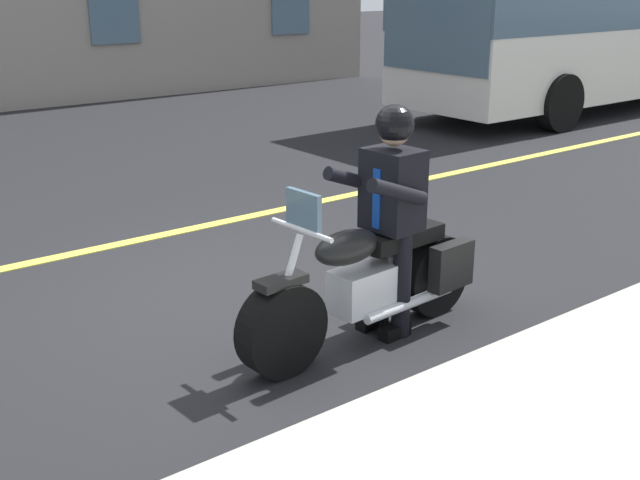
# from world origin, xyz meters

# --- Properties ---
(ground_plane) EXTENTS (80.00, 80.00, 0.00)m
(ground_plane) POSITION_xyz_m (0.00, 0.00, 0.00)
(ground_plane) COLOR black
(lane_center_stripe) EXTENTS (60.00, 0.16, 0.01)m
(lane_center_stripe) POSITION_xyz_m (0.00, -2.00, 0.01)
(lane_center_stripe) COLOR #E5DB4C
(lane_center_stripe) RESTS_ON ground_plane
(motorcycle_main) EXTENTS (2.22, 0.68, 1.26)m
(motorcycle_main) POSITION_xyz_m (-0.39, 1.17, 0.45)
(motorcycle_main) COLOR black
(motorcycle_main) RESTS_ON ground_plane
(rider_main) EXTENTS (0.64, 0.57, 1.74)m
(rider_main) POSITION_xyz_m (-0.58, 1.16, 1.04)
(rider_main) COLOR black
(rider_main) RESTS_ON ground_plane
(bus_near) EXTENTS (11.05, 2.70, 3.30)m
(bus_near) POSITION_xyz_m (-11.95, -4.20, 1.87)
(bus_near) COLOR white
(bus_near) RESTS_ON ground_plane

